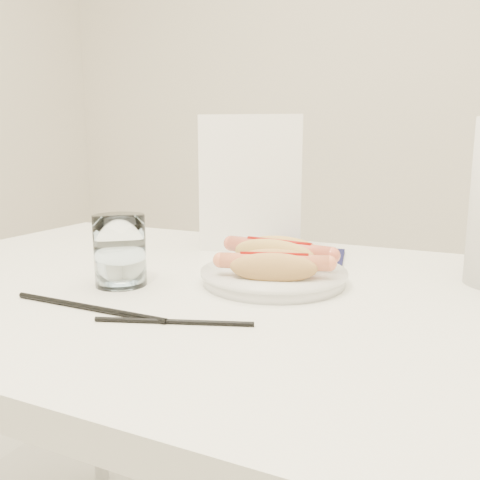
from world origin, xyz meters
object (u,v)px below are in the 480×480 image
at_px(plate, 274,278).
at_px(napkin_box, 252,183).
at_px(hotdog_right, 274,266).
at_px(hotdog_left, 279,254).
at_px(water_glass, 120,250).
at_px(table, 204,317).

height_order(plate, napkin_box, napkin_box).
bearing_deg(plate, hotdog_right, -68.61).
height_order(hotdog_left, water_glass, water_glass).
distance_m(plate, hotdog_right, 0.05).
relative_size(water_glass, napkin_box, 0.40).
relative_size(table, hotdog_right, 7.41).
xyz_separation_m(plate, hotdog_left, (-0.00, 0.03, 0.03)).
bearing_deg(plate, table, -158.08).
height_order(hotdog_left, hotdog_right, hotdog_left).
xyz_separation_m(water_glass, napkin_box, (0.07, 0.36, 0.08)).
relative_size(hotdog_left, napkin_box, 0.67).
distance_m(table, water_glass, 0.17).
bearing_deg(napkin_box, water_glass, -118.55).
height_order(hotdog_right, water_glass, water_glass).
height_order(hotdog_right, napkin_box, napkin_box).
bearing_deg(water_glass, plate, 27.03).
bearing_deg(napkin_box, hotdog_left, -74.48).
xyz_separation_m(hotdog_left, napkin_box, (-0.14, 0.22, 0.10)).
bearing_deg(water_glass, hotdog_left, 33.44).
height_order(hotdog_left, napkin_box, napkin_box).
bearing_deg(hotdog_right, napkin_box, 101.86).
bearing_deg(napkin_box, hotdog_right, -78.41).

